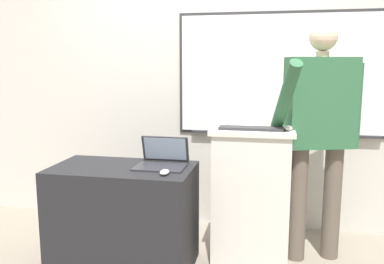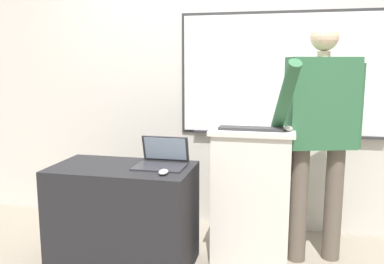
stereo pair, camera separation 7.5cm
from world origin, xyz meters
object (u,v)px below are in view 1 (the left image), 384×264
(side_desk, at_px, (124,217))
(person_presenter, at_px, (319,125))
(laptop, at_px, (163,158))
(computer_mouse_by_laptop, at_px, (165,172))
(lectern_podium, at_px, (251,196))
(computer_mouse_by_keyboard, at_px, (288,128))
(wireless_keyboard, at_px, (251,128))

(side_desk, bearing_deg, person_presenter, 16.19)
(laptop, distance_m, computer_mouse_by_laptop, 0.25)
(lectern_podium, xyz_separation_m, person_presenter, (0.46, 0.15, 0.51))
(person_presenter, bearing_deg, computer_mouse_by_laptop, -169.05)
(person_presenter, xyz_separation_m, computer_mouse_by_keyboard, (-0.22, -0.19, -0.00))
(laptop, bearing_deg, lectern_podium, 13.18)
(lectern_podium, relative_size, person_presenter, 0.58)
(computer_mouse_by_laptop, xyz_separation_m, computer_mouse_by_keyboard, (0.78, 0.34, 0.26))
(person_presenter, relative_size, computer_mouse_by_laptop, 17.32)
(wireless_keyboard, xyz_separation_m, computer_mouse_by_laptop, (-0.53, -0.33, -0.25))
(person_presenter, height_order, computer_mouse_by_keyboard, person_presenter)
(wireless_keyboard, bearing_deg, computer_mouse_by_laptop, -148.31)
(person_presenter, distance_m, laptop, 1.14)
(side_desk, relative_size, computer_mouse_by_keyboard, 9.93)
(person_presenter, height_order, laptop, person_presenter)
(lectern_podium, xyz_separation_m, computer_mouse_by_keyboard, (0.24, -0.04, 0.51))
(side_desk, distance_m, computer_mouse_by_laptop, 0.54)
(laptop, relative_size, computer_mouse_by_laptop, 3.48)
(lectern_podium, distance_m, wireless_keyboard, 0.51)
(laptop, distance_m, computer_mouse_by_keyboard, 0.89)
(lectern_podium, bearing_deg, computer_mouse_by_laptop, -145.01)
(wireless_keyboard, distance_m, computer_mouse_by_keyboard, 0.25)
(lectern_podium, relative_size, computer_mouse_by_laptop, 9.99)
(lectern_podium, relative_size, wireless_keyboard, 2.26)
(side_desk, xyz_separation_m, computer_mouse_by_keyboard, (1.13, 0.20, 0.65))
(wireless_keyboard, relative_size, computer_mouse_by_laptop, 4.42)
(computer_mouse_by_keyboard, bearing_deg, laptop, -172.75)
(laptop, bearing_deg, side_desk, -161.00)
(side_desk, relative_size, person_presenter, 0.57)
(lectern_podium, bearing_deg, side_desk, -165.03)
(computer_mouse_by_keyboard, bearing_deg, side_desk, -169.86)
(side_desk, height_order, wireless_keyboard, wireless_keyboard)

